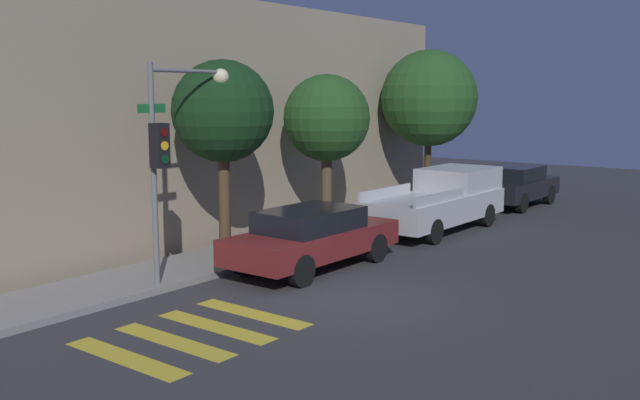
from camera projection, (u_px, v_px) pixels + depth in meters
name	position (u px, v px, depth m)	size (l,w,h in m)	color
ground_plane	(347.00, 298.00, 14.36)	(60.00, 60.00, 0.00)	#333335
sidewalk	(202.00, 264.00, 16.94)	(26.00, 2.12, 0.14)	gray
building_row	(85.00, 122.00, 19.17)	(26.00, 6.00, 6.65)	gray
crosswalk	(195.00, 334.00, 12.21)	(3.32, 2.60, 0.00)	gold
traffic_light_pole	(174.00, 135.00, 14.75)	(2.48, 0.56, 4.71)	slate
sedan_near_corner	(312.00, 236.00, 16.70)	(4.66, 1.87, 1.44)	maroon
pickup_truck	(441.00, 200.00, 21.58)	(5.46, 2.06, 1.80)	#BCBCC1
sedan_middle	(515.00, 185.00, 26.03)	(4.24, 1.80, 1.49)	black
tree_near_corner	(223.00, 113.00, 16.77)	(2.42, 2.42, 4.89)	#4C3823
tree_midblock	(327.00, 119.00, 19.97)	(2.44, 2.44, 4.64)	brown
tree_far_end	(429.00, 99.00, 24.42)	(3.30, 3.30, 5.59)	#42301E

